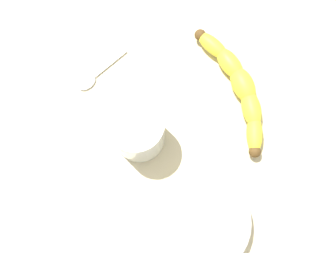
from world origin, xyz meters
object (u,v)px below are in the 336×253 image
ceramic_bowl (199,221)px  smoothie_glass (138,131)px  banana (238,87)px  teaspoon (90,80)px

ceramic_bowl → smoothie_glass: bearing=-75.1°
banana → teaspoon: (24.67, -10.64, -1.53)cm
teaspoon → smoothie_glass: bearing=89.7°
ceramic_bowl → teaspoon: (9.74, -30.15, -2.20)cm
banana → smoothie_glass: 19.86cm
banana → smoothie_glass: (19.45, 2.49, 3.14)cm
banana → smoothie_glass: smoothie_glass is taller
banana → teaspoon: bearing=63.7°
smoothie_glass → teaspoon: smoothie_glass is taller
smoothie_glass → ceramic_bowl: 17.78cm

